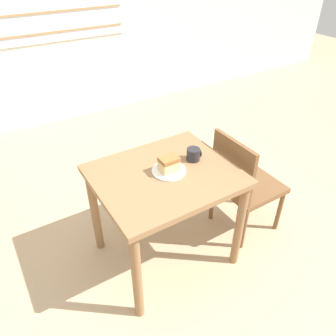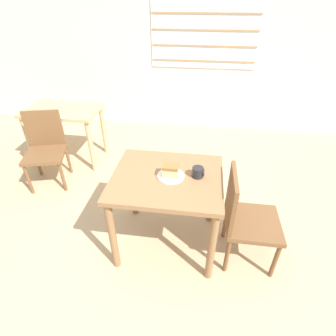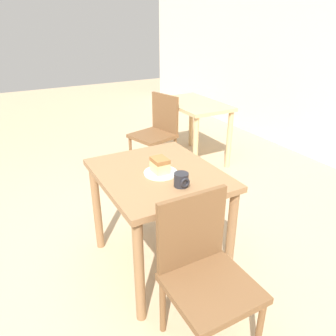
# 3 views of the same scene
# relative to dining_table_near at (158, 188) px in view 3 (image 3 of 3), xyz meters

# --- Properties ---
(ground_plane) EXTENTS (14.00, 14.00, 0.00)m
(ground_plane) POSITION_rel_dining_table_near_xyz_m (-0.07, -0.36, -0.63)
(ground_plane) COLOR tan
(dining_table_near) EXTENTS (0.89, 0.76, 0.76)m
(dining_table_near) POSITION_rel_dining_table_near_xyz_m (0.00, 0.00, 0.00)
(dining_table_near) COLOR olive
(dining_table_near) RESTS_ON ground_plane
(dining_table_far) EXTENTS (0.94, 0.58, 0.74)m
(dining_table_far) POSITION_rel_dining_table_near_xyz_m (-1.55, 1.28, -0.03)
(dining_table_far) COLOR tan
(dining_table_far) RESTS_ON ground_plane
(chair_near_window) EXTENTS (0.44, 0.44, 0.86)m
(chair_near_window) POSITION_rel_dining_table_near_xyz_m (0.65, -0.06, -0.17)
(chair_near_window) COLOR brown
(chair_near_window) RESTS_ON ground_plane
(chair_far_corner) EXTENTS (0.54, 0.54, 0.86)m
(chair_far_corner) POSITION_rel_dining_table_near_xyz_m (-1.57, 0.78, -0.17)
(chair_far_corner) COLOR brown
(chair_far_corner) RESTS_ON ground_plane
(plate) EXTENTS (0.22, 0.22, 0.01)m
(plate) POSITION_rel_dining_table_near_xyz_m (0.03, 0.00, 0.13)
(plate) COLOR white
(plate) RESTS_ON dining_table_near
(cake_slice) EXTENTS (0.12, 0.09, 0.10)m
(cake_slice) POSITION_rel_dining_table_near_xyz_m (0.03, -0.00, 0.19)
(cake_slice) COLOR #E0C67F
(cake_slice) RESTS_ON plate
(coffee_mug) EXTENTS (0.10, 0.09, 0.08)m
(coffee_mug) POSITION_rel_dining_table_near_xyz_m (0.24, 0.03, 0.17)
(coffee_mug) COLOR #232328
(coffee_mug) RESTS_ON dining_table_near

